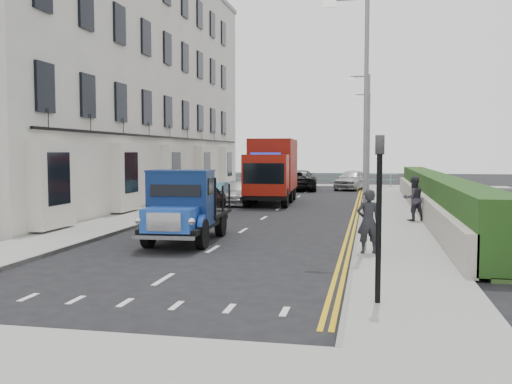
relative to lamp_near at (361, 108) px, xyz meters
The scene contains 23 objects.
ground 6.12m from the lamp_near, 154.42° to the left, with size 120.00×120.00×0.00m, color black.
pavement_west 14.98m from the lamp_near, 130.45° to the left, with size 2.40×38.00×0.12m, color gray.
pavement_east 11.74m from the lamp_near, 84.17° to the left, with size 2.60×38.00×0.12m, color gray.
promenade 31.53m from the lamp_near, 97.67° to the left, with size 30.00×2.50×0.12m, color gray.
sea_plane 62.27m from the lamp_near, 93.85° to the left, with size 120.00×120.00×0.00m, color slate.
terrace_west 20.52m from the lamp_near, 132.29° to the left, with size 6.31×30.20×14.25m.
garden_east 11.82m from the lamp_near, 74.59° to the left, with size 1.45×28.00×1.75m.
seafront_railing 30.68m from the lamp_near, 97.88° to the left, with size 13.00×0.08×1.11m.
lamp_near is the anchor object (origin of this frame).
lamp_mid 16.00m from the lamp_near, 90.00° to the left, with size 1.23×0.18×7.00m.
lamp_far 26.00m from the lamp_near, 90.00° to the left, with size 1.23×0.18×7.00m.
traffic_signal 5.84m from the lamp_near, 85.61° to the right, with size 0.16×0.20×3.10m.
bedford_lorry 6.14m from the lamp_near, behind, with size 2.09×4.80×2.23m.
red_lorry 16.15m from the lamp_near, 108.43° to the left, with size 2.62×6.83×3.52m.
parked_car_front 12.02m from the lamp_near, 128.82° to the left, with size 1.55×3.85×1.31m, color black.
parked_car_mid 15.46m from the lamp_near, 121.04° to the left, with size 1.30×3.74×1.23m, color teal.
parked_car_rear 15.92m from the lamp_near, 115.83° to the left, with size 1.70×4.19×1.22m, color silver.
seafront_car_left 26.74m from the lamp_near, 100.56° to the left, with size 2.46×5.34×1.48m, color black.
seafront_car_right 27.54m from the lamp_near, 92.41° to the left, with size 1.77×4.41×1.50m, color #B1B2B7.
pedestrian_east_near 3.07m from the lamp_near, 63.60° to the right, with size 0.62×0.41×1.70m, color #222327.
pedestrian_east_far 8.07m from the lamp_near, 75.12° to the left, with size 0.85×0.66×1.75m, color #32303A.
pedestrian_west_near 16.08m from the lamp_near, 122.92° to the left, with size 0.91×0.38×1.55m, color black.
pedestrian_west_far 19.53m from the lamp_near, 121.86° to the left, with size 0.74×0.48×1.52m, color #463D32.
Camera 1 is at (4.45, -17.73, 2.80)m, focal length 40.00 mm.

